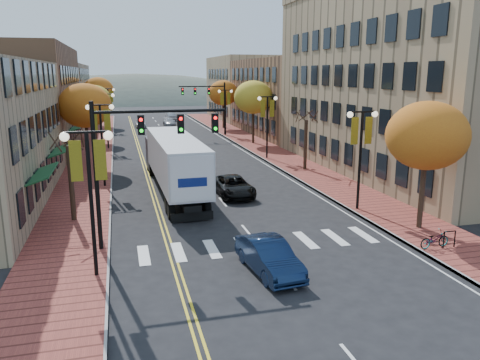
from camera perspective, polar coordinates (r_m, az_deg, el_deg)
ground at (r=21.34m, az=3.79°, el=-9.72°), size 200.00×200.00×0.00m
sidewalk_left at (r=51.88m, az=-17.41°, el=3.32°), size 4.00×85.00×0.15m
sidewalk_right at (r=54.02m, az=2.04°, el=4.27°), size 4.00×85.00×0.15m
building_left_mid at (r=55.77m, az=-25.96°, el=8.87°), size 12.00×24.00×11.00m
building_left_far at (r=80.46m, az=-22.54°, el=9.50°), size 12.00×26.00×9.50m
building_right_near at (r=42.62m, az=21.41°, el=11.12°), size 15.00×28.00×15.00m
building_right_mid at (r=65.61m, az=7.76°, el=10.02°), size 15.00×24.00×10.00m
building_right_far at (r=86.34m, az=2.16°, el=11.13°), size 15.00×20.00×11.00m
tree_left_a at (r=27.46m, az=-19.88°, el=-0.38°), size 0.28×0.28×4.20m
tree_left_b at (r=42.84m, az=-18.39°, el=8.59°), size 4.48×4.48×7.21m
tree_left_c at (r=58.81m, az=-17.43°, el=9.28°), size 4.16×4.16×6.69m
tree_left_d at (r=76.76m, az=-16.88°, el=10.45°), size 4.61×4.61×7.42m
tree_right_a at (r=25.90m, az=21.84°, el=5.02°), size 4.16×4.16×6.69m
tree_right_b at (r=40.17m, az=7.99°, el=4.28°), size 0.28×0.28×4.20m
tree_right_c at (r=54.91m, az=1.64°, el=10.05°), size 4.48×4.48×7.21m
tree_right_d at (r=70.41m, az=-2.06°, el=10.55°), size 4.35×4.35×7.00m
lamp_left_a at (r=19.11m, az=-17.89°, el=0.48°), size 1.96×0.36×6.05m
lamp_left_b at (r=34.91m, az=-16.56°, el=5.97°), size 1.96×0.36×6.05m
lamp_left_c at (r=52.82m, az=-16.02°, el=8.19°), size 1.96×0.36×6.05m
lamp_left_d at (r=70.78m, az=-15.74°, el=9.29°), size 1.96×0.36×6.05m
lamp_right_a at (r=28.53m, az=14.54°, el=4.64°), size 1.96×0.36×6.05m
lamp_right_b at (r=45.01m, az=3.35°, el=7.92°), size 1.96×0.36×6.05m
lamp_right_c at (r=62.33m, az=-1.79°, el=9.33°), size 1.96×0.36×6.05m
traffic_mast_near at (r=21.92m, az=-12.32°, el=4.02°), size 6.10×0.35×7.00m
traffic_mast_far at (r=61.88m, az=-3.65°, el=9.87°), size 6.10×0.34×7.00m
semi_truck at (r=33.11m, az=-8.18°, el=2.60°), size 2.87×16.07×4.01m
navy_sedan at (r=19.84m, az=3.56°, el=-9.30°), size 1.98×4.43×1.41m
black_suv at (r=31.88m, az=-0.83°, el=-0.74°), size 2.33×4.87×1.34m
car_far_white at (r=74.11m, az=-12.05°, el=6.80°), size 1.61×3.85×1.30m
car_far_silver at (r=74.89m, az=-8.60°, el=6.97°), size 1.84×4.26×1.22m
car_far_oncoming at (r=83.78m, az=-8.44°, el=7.64°), size 1.71×4.23×1.37m
bicycle at (r=23.96m, az=22.62°, el=-6.70°), size 1.63×0.70×0.83m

